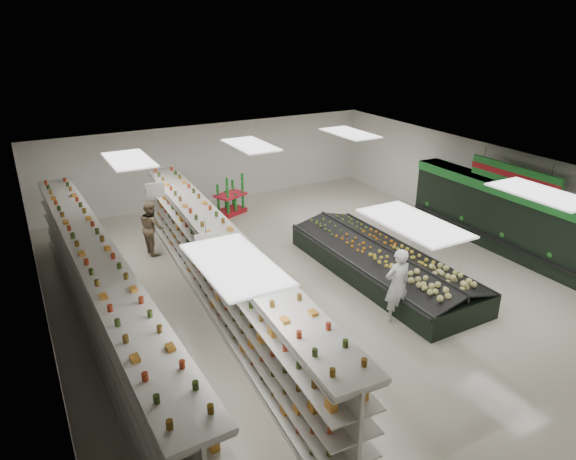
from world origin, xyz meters
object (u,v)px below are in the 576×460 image
shopper_main (397,285)px  shopper_background (152,227)px  soda_endcap (230,196)px  produce_island (382,262)px  gondola_center (222,275)px  gondola_left (102,299)px

shopper_main → shopper_background: shopper_main is taller
shopper_background → soda_endcap: bearing=-65.1°
produce_island → shopper_main: bearing=-119.9°
gondola_center → shopper_main: bearing=-31.7°
soda_endcap → shopper_background: bearing=-149.2°
produce_island → shopper_main: shopper_main is taller
shopper_background → produce_island: bearing=-137.7°
gondola_center → shopper_background: 4.47m
gondola_left → shopper_main: 7.05m
shopper_main → shopper_background: 8.13m
gondola_left → produce_island: bearing=-6.5°
soda_endcap → shopper_background: (-3.60, -2.15, 0.19)m
shopper_main → gondola_left: bearing=-18.1°
produce_island → gondola_center: bearing=174.8°
gondola_center → soda_endcap: 7.21m
gondola_left → shopper_background: gondola_left is taller
gondola_left → gondola_center: 2.91m
gondola_center → shopper_main: gondola_center is taller
shopper_main → shopper_background: bearing=-54.1°
shopper_background → gondola_left: bearing=146.0°
soda_endcap → shopper_main: bearing=-85.8°
shopper_background → shopper_main: bearing=-154.3°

